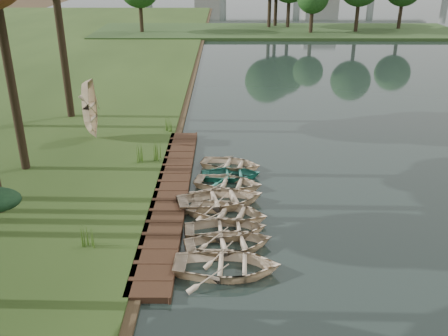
{
  "coord_description": "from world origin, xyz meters",
  "views": [
    {
      "loc": [
        1.01,
        -21.25,
        10.8
      ],
      "look_at": [
        0.91,
        -0.01,
        1.44
      ],
      "focal_mm": 40.0,
      "sensor_mm": 36.0,
      "label": 1
    }
  ],
  "objects_px": {
    "rowboat_0": "(227,263)",
    "rowboat_2": "(226,227)",
    "rowboat_1": "(229,241)",
    "stored_rowboat": "(94,132)",
    "boardwalk": "(171,193)"
  },
  "relations": [
    {
      "from": "rowboat_0",
      "to": "rowboat_2",
      "type": "distance_m",
      "value": 2.62
    },
    {
      "from": "rowboat_0",
      "to": "rowboat_2",
      "type": "bearing_deg",
      "value": 3.73
    },
    {
      "from": "rowboat_0",
      "to": "rowboat_2",
      "type": "height_order",
      "value": "rowboat_0"
    },
    {
      "from": "rowboat_1",
      "to": "stored_rowboat",
      "type": "height_order",
      "value": "stored_rowboat"
    },
    {
      "from": "rowboat_0",
      "to": "rowboat_1",
      "type": "xyz_separation_m",
      "value": [
        0.07,
        1.54,
        -0.04
      ]
    },
    {
      "from": "rowboat_1",
      "to": "rowboat_2",
      "type": "distance_m",
      "value": 1.09
    },
    {
      "from": "stored_rowboat",
      "to": "rowboat_0",
      "type": "bearing_deg",
      "value": -147.07
    },
    {
      "from": "boardwalk",
      "to": "rowboat_2",
      "type": "bearing_deg",
      "value": -54.55
    },
    {
      "from": "boardwalk",
      "to": "rowboat_2",
      "type": "height_order",
      "value": "rowboat_2"
    },
    {
      "from": "boardwalk",
      "to": "rowboat_0",
      "type": "bearing_deg",
      "value": -67.04
    },
    {
      "from": "rowboat_2",
      "to": "boardwalk",
      "type": "bearing_deg",
      "value": 30.18
    },
    {
      "from": "boardwalk",
      "to": "stored_rowboat",
      "type": "xyz_separation_m",
      "value": [
        -5.36,
        7.07,
        0.52
      ]
    },
    {
      "from": "rowboat_0",
      "to": "stored_rowboat",
      "type": "height_order",
      "value": "stored_rowboat"
    },
    {
      "from": "rowboat_0",
      "to": "stored_rowboat",
      "type": "xyz_separation_m",
      "value": [
        -8.01,
        13.34,
        0.22
      ]
    },
    {
      "from": "rowboat_1",
      "to": "stored_rowboat",
      "type": "relative_size",
      "value": 0.98
    }
  ]
}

